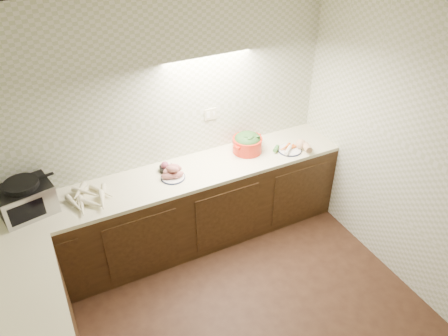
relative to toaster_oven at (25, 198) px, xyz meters
name	(u,v)px	position (x,y,z in m)	size (l,w,h in m)	color
room	(251,206)	(1.31, -1.56, 0.58)	(3.60, 3.60, 2.60)	black
counter	(136,292)	(0.63, -0.88, -0.60)	(3.60, 3.60, 0.90)	black
toaster_oven	(25,198)	(0.00, 0.00, 0.00)	(0.50, 0.43, 0.32)	black
parsnip_pile	(94,195)	(0.55, -0.07, -0.11)	(0.42, 0.47, 0.09)	beige
sweet_potato_plate	(173,173)	(1.31, -0.08, -0.09)	(0.24, 0.24, 0.15)	#161C3B
onion_bowl	(166,167)	(1.29, 0.06, -0.11)	(0.14, 0.14, 0.11)	black
dutch_oven	(247,142)	(2.19, 0.02, -0.04)	(0.41, 0.41, 0.22)	red
veg_plate	(295,147)	(2.65, -0.19, -0.11)	(0.40, 0.29, 0.12)	#161C3B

